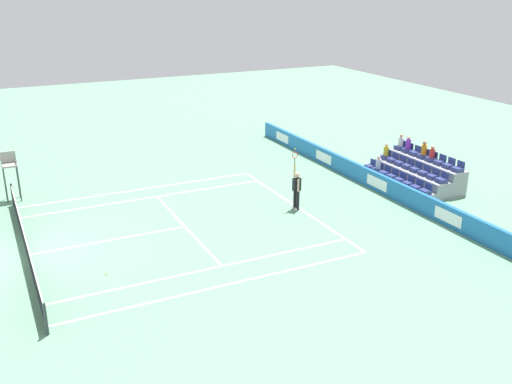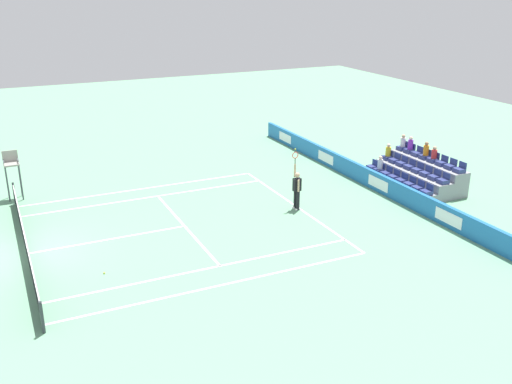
% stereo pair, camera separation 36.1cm
% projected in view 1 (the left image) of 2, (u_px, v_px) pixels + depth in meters
% --- Properties ---
extents(ground_plane, '(80.00, 80.00, 0.00)m').
position_uv_depth(ground_plane, '(27.00, 255.00, 22.43)').
color(ground_plane, '#669E77').
extents(line_baseline, '(10.97, 0.10, 0.01)m').
position_uv_depth(line_baseline, '(296.00, 206.00, 27.31)').
color(line_baseline, white).
rests_on(line_baseline, ground).
extents(line_service, '(8.23, 0.10, 0.01)m').
position_uv_depth(line_service, '(185.00, 226.00, 25.06)').
color(line_service, white).
rests_on(line_service, ground).
extents(line_centre_service, '(0.10, 6.40, 0.01)m').
position_uv_depth(line_centre_service, '(110.00, 240.00, 23.74)').
color(line_centre_service, white).
rests_on(line_centre_service, ground).
extents(line_singles_sideline_left, '(0.10, 11.89, 0.01)m').
position_uv_depth(line_singles_sideline_left, '(148.00, 198.00, 28.35)').
color(line_singles_sideline_left, white).
rests_on(line_singles_sideline_left, ground).
extents(line_singles_sideline_right, '(0.10, 11.89, 0.01)m').
position_uv_depth(line_singles_sideline_right, '(210.00, 269.00, 21.39)').
color(line_singles_sideline_right, white).
rests_on(line_singles_sideline_right, ground).
extents(line_doubles_sideline_left, '(0.10, 11.89, 0.01)m').
position_uv_depth(line_doubles_sideline_left, '(140.00, 189.00, 29.51)').
color(line_doubles_sideline_left, white).
rests_on(line_doubles_sideline_left, ground).
extents(line_doubles_sideline_right, '(0.10, 11.89, 0.01)m').
position_uv_depth(line_doubles_sideline_right, '(225.00, 285.00, 20.23)').
color(line_doubles_sideline_right, white).
rests_on(line_doubles_sideline_right, ground).
extents(line_centre_mark, '(0.10, 0.20, 0.01)m').
position_uv_depth(line_centre_mark, '(294.00, 207.00, 27.27)').
color(line_centre_mark, white).
rests_on(line_centre_mark, ground).
extents(sponsor_barrier, '(24.81, 0.22, 0.93)m').
position_uv_depth(sponsor_barrier, '(379.00, 182.00, 29.09)').
color(sponsor_barrier, '#1E66AD').
rests_on(sponsor_barrier, ground).
extents(tennis_net, '(11.97, 0.10, 1.07)m').
position_uv_depth(tennis_net, '(25.00, 244.00, 22.26)').
color(tennis_net, '#33383D').
rests_on(tennis_net, ground).
extents(tennis_player, '(0.53, 0.37, 2.85)m').
position_uv_depth(tennis_player, '(296.00, 189.00, 26.67)').
color(tennis_player, black).
rests_on(tennis_player, ground).
extents(umpire_chair, '(0.70, 0.70, 2.34)m').
position_uv_depth(umpire_chair, '(10.00, 169.00, 27.66)').
color(umpire_chair, '#474C54').
rests_on(umpire_chair, ground).
extents(stadium_stand, '(4.96, 2.85, 2.17)m').
position_uv_depth(stadium_stand, '(415.00, 174.00, 30.04)').
color(stadium_stand, gray).
rests_on(stadium_stand, ground).
extents(loose_tennis_ball, '(0.07, 0.07, 0.07)m').
position_uv_depth(loose_tennis_ball, '(106.00, 274.00, 20.93)').
color(loose_tennis_ball, '#D1E533').
rests_on(loose_tennis_ball, ground).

